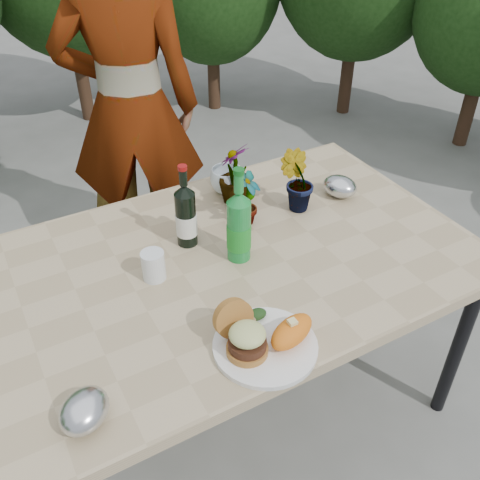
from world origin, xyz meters
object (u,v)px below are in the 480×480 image
patio_table (228,273)px  dinner_plate (265,346)px  person (131,109)px  wine_bottle (186,216)px

patio_table → dinner_plate: bearing=-103.4°
dinner_plate → person: bearing=84.1°
dinner_plate → wine_bottle: bearing=88.4°
dinner_plate → person: size_ratio=0.16×
patio_table → person: size_ratio=0.93×
wine_bottle → dinner_plate: bearing=-80.6°
dinner_plate → person: (0.15, 1.41, 0.11)m
person → dinner_plate: bearing=107.0°
patio_table → dinner_plate: size_ratio=5.71×
dinner_plate → wine_bottle: wine_bottle is taller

